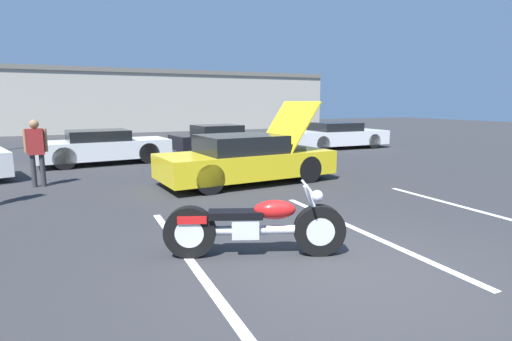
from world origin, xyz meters
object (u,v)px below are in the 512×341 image
(show_car_hood_open, at_px, (247,159))
(spectator_midground, at_px, (292,133))
(parked_car_right_row, at_px, (337,136))
(parked_car_mid_right_row, at_px, (220,139))
(parked_car_mid_left_row, at_px, (103,147))
(spectator_by_show_car, at_px, (36,147))
(motorcycle, at_px, (255,226))

(show_car_hood_open, relative_size, spectator_midground, 2.83)
(parked_car_right_row, xyz_separation_m, parked_car_mid_right_row, (-5.39, 0.85, -0.02))
(show_car_hood_open, relative_size, parked_car_mid_left_row, 1.05)
(spectator_by_show_car, bearing_deg, spectator_midground, 11.29)
(parked_car_right_row, height_order, spectator_by_show_car, spectator_by_show_car)
(motorcycle, relative_size, spectator_by_show_car, 1.41)
(parked_car_mid_right_row, bearing_deg, parked_car_right_row, -15.96)
(parked_car_mid_left_row, distance_m, spectator_by_show_car, 3.89)
(show_car_hood_open, distance_m, parked_car_right_row, 8.96)
(parked_car_right_row, xyz_separation_m, spectator_midground, (-3.79, -2.46, 0.40))
(parked_car_mid_right_row, relative_size, spectator_midground, 2.56)
(parked_car_mid_left_row, distance_m, spectator_midground, 6.59)
(motorcycle, bearing_deg, spectator_by_show_car, 137.30)
(show_car_hood_open, relative_size, spectator_by_show_car, 2.80)
(motorcycle, height_order, show_car_hood_open, show_car_hood_open)
(motorcycle, bearing_deg, show_car_hood_open, 90.01)
(spectator_by_show_car, bearing_deg, motorcycle, -64.52)
(parked_car_mid_left_row, relative_size, parked_car_mid_right_row, 1.05)
(parked_car_mid_right_row, bearing_deg, show_car_hood_open, -110.22)
(parked_car_right_row, relative_size, parked_car_mid_right_row, 1.06)
(show_car_hood_open, height_order, spectator_by_show_car, show_car_hood_open)
(spectator_midground, bearing_deg, parked_car_mid_right_row, 115.74)
(show_car_hood_open, xyz_separation_m, spectator_by_show_car, (-4.91, 1.62, 0.36))
(parked_car_mid_left_row, height_order, parked_car_right_row, parked_car_right_row)
(motorcycle, bearing_deg, parked_car_mid_left_row, 119.33)
(motorcycle, height_order, spectator_by_show_car, spectator_by_show_car)
(motorcycle, height_order, spectator_midground, spectator_midground)
(parked_car_mid_right_row, distance_m, spectator_by_show_car, 8.12)
(show_car_hood_open, height_order, spectator_midground, show_car_hood_open)
(parked_car_mid_left_row, xyz_separation_m, spectator_by_show_car, (-1.73, -3.46, 0.41))
(spectator_midground, bearing_deg, spectator_by_show_car, -168.71)
(parked_car_right_row, xyz_separation_m, spectator_by_show_car, (-11.84, -4.07, 0.41))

